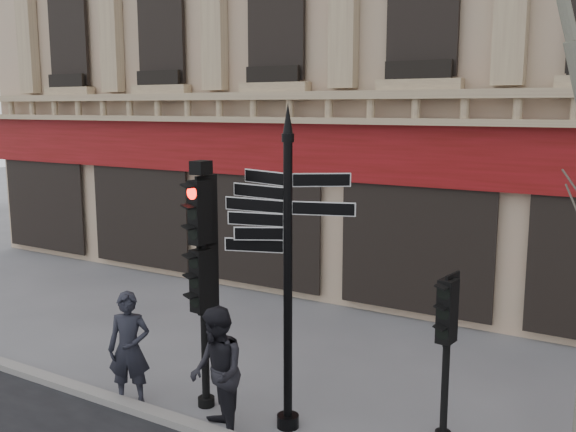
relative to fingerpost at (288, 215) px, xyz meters
name	(u,v)px	position (x,y,z in m)	size (l,w,h in m)	color
ground	(301,408)	(-0.13, 0.59, -3.13)	(80.00, 80.00, 0.00)	#5A5A5F
fingerpost	(288,215)	(0.00, 0.00, 0.00)	(2.24, 2.24, 4.66)	black
traffic_signal_main	(203,255)	(-1.44, -0.09, -0.71)	(0.46, 0.35, 3.82)	black
traffic_signal_secondary	(447,328)	(2.04, 0.84, -1.51)	(0.42, 0.32, 2.32)	black
pedestrian_a	(129,349)	(-2.49, -0.64, -2.23)	(0.66, 0.43, 1.80)	black
pedestrian_b	(217,373)	(-0.73, -0.71, -2.19)	(0.91, 0.71, 1.87)	black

